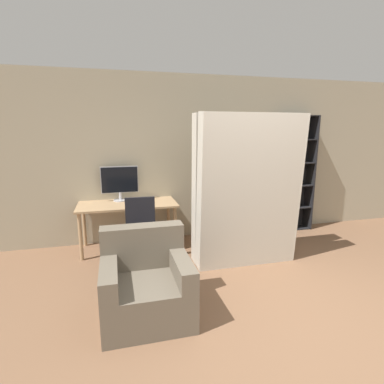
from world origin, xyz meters
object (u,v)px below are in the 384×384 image
(monitor, at_px, (120,182))
(office_chair, at_px, (142,240))
(bookshelf, at_px, (290,177))
(mattress_near, at_px, (250,192))
(mattress_far, at_px, (242,189))
(armchair, at_px, (146,284))

(monitor, distance_m, office_chair, 1.16)
(office_chair, bearing_deg, bookshelf, 18.86)
(bookshelf, height_order, mattress_near, bookshelf)
(office_chair, bearing_deg, mattress_near, -11.25)
(bookshelf, distance_m, mattress_far, 1.69)
(office_chair, xyz_separation_m, mattress_near, (1.41, -0.28, 0.64))
(monitor, height_order, office_chair, monitor)
(armchair, bearing_deg, bookshelf, 35.19)
(office_chair, relative_size, mattress_near, 0.46)
(office_chair, distance_m, mattress_far, 1.55)
(monitor, xyz_separation_m, mattress_near, (1.64, -1.22, -0.01))
(mattress_far, bearing_deg, monitor, 149.69)
(mattress_near, distance_m, mattress_far, 0.26)
(mattress_far, bearing_deg, office_chair, 179.13)
(monitor, distance_m, mattress_far, 1.90)
(mattress_far, xyz_separation_m, armchair, (-1.46, -1.03, -0.70))
(bookshelf, distance_m, mattress_near, 1.85)
(mattress_near, xyz_separation_m, armchair, (-1.46, -0.77, -0.70))
(office_chair, height_order, mattress_near, mattress_near)
(bookshelf, relative_size, mattress_near, 1.02)
(mattress_near, height_order, armchair, mattress_near)
(office_chair, distance_m, bookshelf, 3.01)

